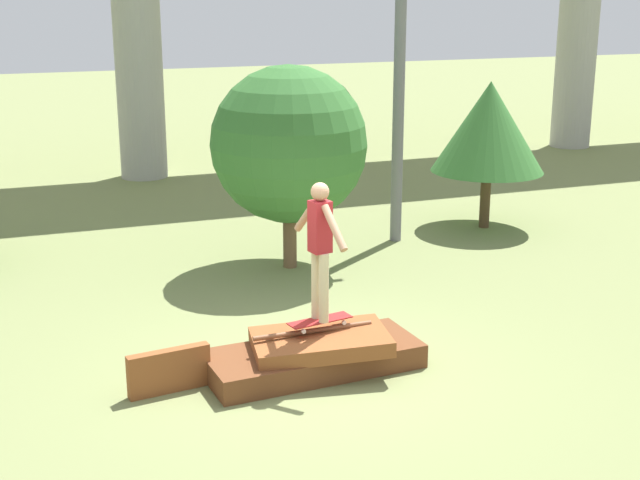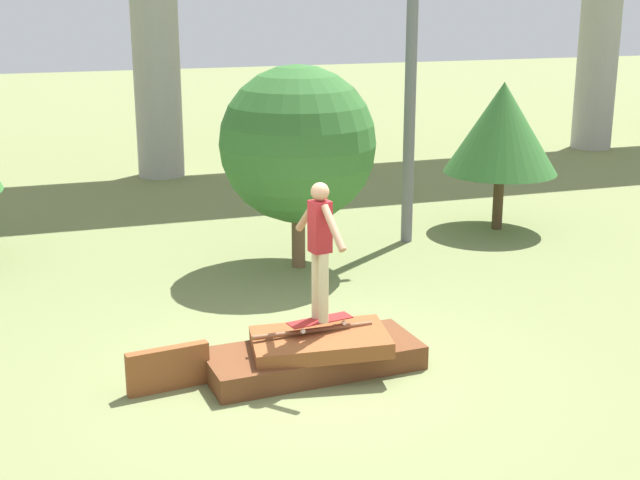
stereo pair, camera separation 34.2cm
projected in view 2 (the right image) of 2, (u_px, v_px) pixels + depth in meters
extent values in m
plane|color=olive|center=(313.00, 370.00, 10.68)|extent=(80.00, 80.00, 0.00)
cube|color=brown|center=(313.00, 359.00, 10.64)|extent=(2.63, 1.17, 0.29)
cube|color=brown|center=(320.00, 342.00, 10.52)|extent=(1.73, 1.21, 0.24)
cylinder|color=brown|center=(313.00, 331.00, 10.54)|extent=(1.48, 0.06, 0.06)
cube|color=brown|center=(168.00, 369.00, 10.11)|extent=(0.96, 0.26, 0.50)
cube|color=maroon|center=(320.00, 320.00, 10.56)|extent=(0.82, 0.36, 0.01)
cylinder|color=silver|center=(336.00, 318.00, 10.78)|extent=(0.06, 0.04, 0.05)
cylinder|color=silver|center=(344.00, 323.00, 10.62)|extent=(0.06, 0.04, 0.05)
cylinder|color=silver|center=(296.00, 326.00, 10.52)|extent=(0.06, 0.04, 0.05)
cylinder|color=silver|center=(303.00, 331.00, 10.37)|extent=(0.06, 0.04, 0.05)
cylinder|color=#C6B78E|center=(317.00, 284.00, 10.51)|extent=(0.12, 0.12, 0.84)
cylinder|color=#C6B78E|center=(323.00, 288.00, 10.37)|extent=(0.12, 0.12, 0.84)
cube|color=maroon|center=(320.00, 227.00, 10.24)|extent=(0.25, 0.25, 0.61)
sphere|color=#A37556|center=(320.00, 192.00, 10.13)|extent=(0.21, 0.21, 0.21)
cylinder|color=#A37556|center=(307.00, 216.00, 10.49)|extent=(0.17, 0.49, 0.47)
cylinder|color=#A37556|center=(334.00, 228.00, 9.96)|extent=(0.17, 0.49, 0.47)
cylinder|color=#A8A59E|center=(154.00, 23.00, 20.55)|extent=(1.10, 1.10, 7.17)
cylinder|color=#A8A59E|center=(601.00, 17.00, 24.21)|extent=(1.10, 1.10, 7.17)
cylinder|color=slate|center=(411.00, 68.00, 15.20)|extent=(0.20, 0.20, 6.15)
cylinder|color=brown|center=(298.00, 238.00, 14.47)|extent=(0.22, 0.22, 0.97)
sphere|color=#336B2D|center=(298.00, 144.00, 14.04)|extent=(2.49, 2.49, 2.49)
cylinder|color=#4C3823|center=(498.00, 201.00, 16.71)|extent=(0.19, 0.19, 1.09)
cone|color=#336B2D|center=(502.00, 128.00, 16.33)|extent=(2.10, 2.10, 1.67)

